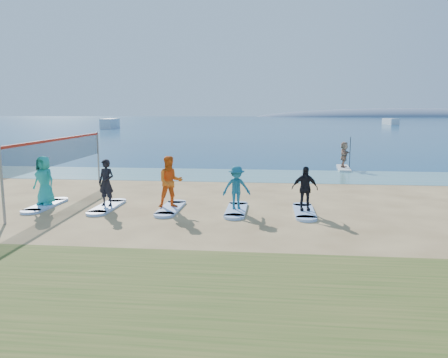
# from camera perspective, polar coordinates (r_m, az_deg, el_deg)

# --- Properties ---
(ground) EXTENTS (600.00, 600.00, 0.00)m
(ground) POSITION_cam_1_polar(r_m,az_deg,el_deg) (14.45, -5.98, -5.44)
(ground) COLOR tan
(ground) RESTS_ON ground
(shallow_water) EXTENTS (600.00, 600.00, 0.00)m
(shallow_water) POSITION_cam_1_polar(r_m,az_deg,el_deg) (24.62, -0.87, 0.55)
(shallow_water) COLOR teal
(shallow_water) RESTS_ON ground
(ocean) EXTENTS (600.00, 600.00, 0.00)m
(ocean) POSITION_cam_1_polar(r_m,az_deg,el_deg) (173.75, 5.21, 7.61)
(ocean) COLOR navy
(ocean) RESTS_ON ground
(island_ridge) EXTENTS (220.00, 56.00, 18.00)m
(island_ridge) POSITION_cam_1_polar(r_m,az_deg,el_deg) (326.92, 22.70, 7.51)
(island_ridge) COLOR slate
(island_ridge) RESTS_ON ground
(volleyball_net) EXTENTS (0.59, 9.08, 2.50)m
(volleyball_net) POSITION_cam_1_polar(r_m,az_deg,el_deg) (19.31, -20.52, 3.38)
(volleyball_net) COLOR gray
(volleyball_net) RESTS_ON ground
(paddleboard) EXTENTS (0.95, 3.05, 0.12)m
(paddleboard) POSITION_cam_1_polar(r_m,az_deg,el_deg) (28.12, 15.34, 1.38)
(paddleboard) COLOR silver
(paddleboard) RESTS_ON ground
(paddleboarder) EXTENTS (0.90, 1.54, 1.58)m
(paddleboarder) POSITION_cam_1_polar(r_m,az_deg,el_deg) (28.03, 15.41, 3.10)
(paddleboarder) COLOR tan
(paddleboarder) RESTS_ON paddleboard
(boat_offshore_a) EXTENTS (3.04, 8.12, 2.07)m
(boat_offshore_a) POSITION_cam_1_polar(r_m,az_deg,el_deg) (95.73, -14.64, 6.40)
(boat_offshore_a) COLOR silver
(boat_offshore_a) RESTS_ON ground
(boat_offshore_b) EXTENTS (3.21, 6.46, 1.69)m
(boat_offshore_b) POSITION_cam_1_polar(r_m,az_deg,el_deg) (128.90, 20.90, 6.66)
(boat_offshore_b) COLOR silver
(boat_offshore_b) RESTS_ON ground
(surfboard_0) EXTENTS (0.70, 2.20, 0.09)m
(surfboard_0) POSITION_cam_1_polar(r_m,az_deg,el_deg) (17.80, -22.26, -3.20)
(surfboard_0) COLOR #A4C8FF
(surfboard_0) RESTS_ON ground
(student_0) EXTENTS (1.02, 0.81, 1.83)m
(student_0) POSITION_cam_1_polar(r_m,az_deg,el_deg) (17.63, -22.44, -0.15)
(student_0) COLOR teal
(student_0) RESTS_ON surfboard_0
(surfboard_1) EXTENTS (0.70, 2.20, 0.09)m
(surfboard_1) POSITION_cam_1_polar(r_m,az_deg,el_deg) (16.79, -15.00, -3.53)
(surfboard_1) COLOR #A4C8FF
(surfboard_1) RESTS_ON ground
(student_1) EXTENTS (0.72, 0.57, 1.73)m
(student_1) POSITION_cam_1_polar(r_m,az_deg,el_deg) (16.63, -15.12, -0.46)
(student_1) COLOR black
(student_1) RESTS_ON surfboard_1
(surfboard_2) EXTENTS (0.70, 2.20, 0.09)m
(surfboard_2) POSITION_cam_1_polar(r_m,az_deg,el_deg) (16.09, -6.96, -3.82)
(surfboard_2) COLOR #A4C8FF
(surfboard_2) RESTS_ON ground
(student_2) EXTENTS (1.11, 0.99, 1.87)m
(student_2) POSITION_cam_1_polar(r_m,az_deg,el_deg) (15.90, -7.03, -0.37)
(student_2) COLOR orange
(student_2) RESTS_ON surfboard_2
(surfboard_3) EXTENTS (0.70, 2.20, 0.09)m
(surfboard_3) POSITION_cam_1_polar(r_m,az_deg,el_deg) (15.73, 1.63, -4.05)
(surfboard_3) COLOR #A4C8FF
(surfboard_3) RESTS_ON ground
(student_3) EXTENTS (1.12, 0.82, 1.55)m
(student_3) POSITION_cam_1_polar(r_m,az_deg,el_deg) (15.56, 1.64, -1.11)
(student_3) COLOR #1A6480
(student_3) RESTS_ON surfboard_3
(surfboard_4) EXTENTS (0.70, 2.20, 0.09)m
(surfboard_4) POSITION_cam_1_polar(r_m,az_deg,el_deg) (15.73, 10.42, -4.20)
(surfboard_4) COLOR #A4C8FF
(surfboard_4) RESTS_ON ground
(student_4) EXTENTS (0.95, 0.46, 1.57)m
(student_4) POSITION_cam_1_polar(r_m,az_deg,el_deg) (15.56, 10.51, -1.23)
(student_4) COLOR black
(student_4) RESTS_ON surfboard_4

